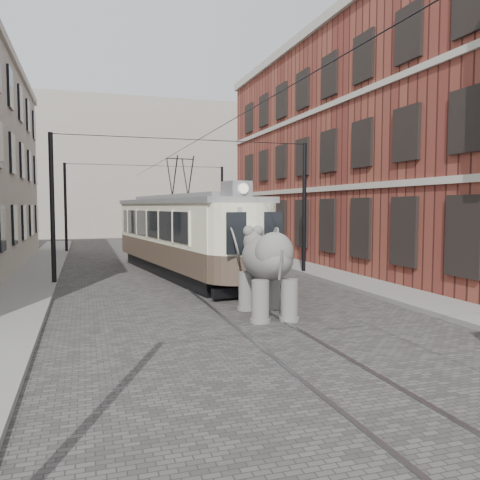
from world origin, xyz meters
name	(u,v)px	position (x,y,z in m)	size (l,w,h in m)	color
ground	(234,307)	(0.00, 0.00, 0.00)	(120.00, 120.00, 0.00)	#464341
tram_rails	(234,306)	(0.00, 0.00, 0.01)	(1.54, 80.00, 0.02)	slate
sidewalk_right	(398,294)	(6.00, 0.00, 0.07)	(2.00, 60.00, 0.15)	slate
sidewalk_left	(6,319)	(-6.50, 0.00, 0.07)	(2.00, 60.00, 0.15)	slate
brick_building	(377,154)	(11.00, 9.00, 6.00)	(8.00, 26.00, 12.00)	maroon
distant_block	(126,170)	(0.00, 40.00, 7.00)	(28.00, 10.00, 14.00)	gray
catenary	(193,210)	(-0.20, 5.00, 3.00)	(11.00, 30.20, 6.00)	black
tram	(180,217)	(-0.24, 7.57, 2.67)	(2.77, 13.44, 5.33)	#EDE8C0
elephant	(267,271)	(0.56, -1.40, 1.28)	(2.31, 4.19, 2.56)	slate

